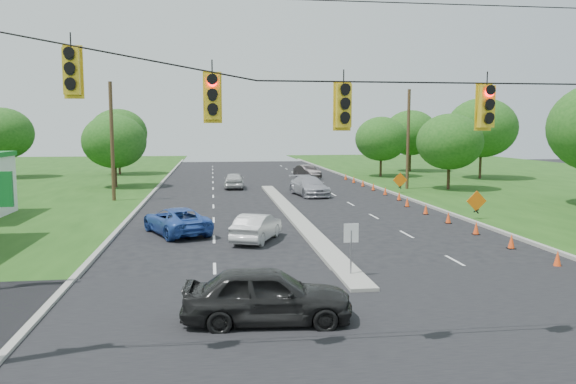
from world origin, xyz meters
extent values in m
plane|color=black|center=(0.00, 0.00, 0.00)|extent=(160.00, 160.00, 0.00)
cube|color=black|center=(0.00, 0.00, 0.00)|extent=(160.00, 14.00, 0.02)
cube|color=gray|center=(-10.10, 30.00, 0.00)|extent=(0.25, 110.00, 0.16)
cube|color=gray|center=(10.10, 30.00, 0.00)|extent=(0.25, 110.00, 0.16)
cube|color=gray|center=(0.00, 21.00, 0.00)|extent=(1.00, 34.00, 0.18)
cylinder|color=gray|center=(0.00, 6.00, 0.90)|extent=(0.06, 0.06, 1.80)
cube|color=white|center=(0.00, 6.00, 1.70)|extent=(0.55, 0.04, 0.70)
cylinder|color=black|center=(0.00, -1.00, 7.00)|extent=(24.00, 0.04, 0.04)
cube|color=yellow|center=(-8.00, -1.00, 6.75)|extent=(0.34, 0.24, 1.00)
cube|color=yellow|center=(-5.00, -1.00, 6.22)|extent=(0.34, 0.24, 1.00)
cube|color=yellow|center=(-2.00, -1.00, 6.05)|extent=(0.34, 0.24, 1.00)
cube|color=yellow|center=(1.50, -1.00, 6.05)|extent=(0.34, 0.24, 1.00)
cylinder|color=#422D1C|center=(-12.50, 30.00, 4.50)|extent=(0.28, 0.28, 9.00)
cylinder|color=#422D1C|center=(12.50, 35.00, 4.50)|extent=(0.28, 0.28, 9.00)
cone|color=#FF4D18|center=(8.60, 6.50, 0.35)|extent=(0.32, 0.32, 0.70)
cone|color=#FF4D18|center=(8.60, 10.00, 0.35)|extent=(0.32, 0.32, 0.70)
cone|color=#FF4D18|center=(8.60, 13.50, 0.35)|extent=(0.32, 0.32, 0.70)
cone|color=#FF4D18|center=(8.60, 17.00, 0.35)|extent=(0.32, 0.32, 0.70)
cone|color=#FF4D18|center=(8.60, 20.50, 0.35)|extent=(0.32, 0.32, 0.70)
cone|color=#FF4D18|center=(8.60, 24.00, 0.35)|extent=(0.32, 0.32, 0.70)
cone|color=#FF4D18|center=(9.20, 27.50, 0.35)|extent=(0.32, 0.32, 0.70)
cone|color=#FF4D18|center=(9.20, 31.00, 0.35)|extent=(0.32, 0.32, 0.70)
cone|color=#FF4D18|center=(9.20, 34.50, 0.35)|extent=(0.32, 0.32, 0.70)
cone|color=#FF4D18|center=(9.20, 38.00, 0.35)|extent=(0.32, 0.32, 0.70)
cone|color=#FF4D18|center=(9.20, 41.50, 0.35)|extent=(0.32, 0.32, 0.70)
cone|color=#FF4D18|center=(9.20, 45.00, 0.35)|extent=(0.32, 0.32, 0.70)
cube|color=black|center=(10.80, 18.00, 0.55)|extent=(0.06, 0.58, 0.26)
cube|color=black|center=(10.80, 18.00, 0.55)|extent=(0.06, 0.58, 0.26)
cube|color=orange|center=(10.80, 18.00, 1.15)|extent=(1.27, 0.05, 1.27)
cube|color=black|center=(10.80, 32.00, 0.55)|extent=(0.06, 0.58, 0.26)
cube|color=black|center=(10.80, 32.00, 0.55)|extent=(0.06, 0.58, 0.26)
cube|color=orange|center=(10.80, 32.00, 1.15)|extent=(1.27, 0.05, 1.27)
cylinder|color=black|center=(-28.00, 52.00, 1.44)|extent=(0.28, 0.28, 2.88)
ellipsoid|color=#194C14|center=(-28.00, 52.00, 4.96)|extent=(6.72, 6.72, 5.76)
cylinder|color=black|center=(-14.00, 40.00, 1.26)|extent=(0.28, 0.28, 2.52)
ellipsoid|color=#194C14|center=(-14.00, 40.00, 4.34)|extent=(5.88, 5.88, 5.04)
cylinder|color=black|center=(-16.00, 55.00, 1.44)|extent=(0.28, 0.28, 2.88)
ellipsoid|color=#194C14|center=(-16.00, 55.00, 4.96)|extent=(6.72, 6.72, 5.76)
cylinder|color=black|center=(16.00, 34.00, 1.26)|extent=(0.28, 0.28, 2.52)
ellipsoid|color=#194C14|center=(16.00, 34.00, 4.34)|extent=(5.88, 5.88, 5.04)
cylinder|color=black|center=(24.00, 44.00, 1.62)|extent=(0.28, 0.28, 3.24)
ellipsoid|color=#194C14|center=(24.00, 44.00, 5.58)|extent=(7.56, 7.56, 6.48)
cylinder|color=black|center=(20.00, 55.00, 1.44)|extent=(0.28, 0.28, 2.88)
ellipsoid|color=#194C14|center=(20.00, 55.00, 4.96)|extent=(6.72, 6.72, 5.76)
cylinder|color=black|center=(14.00, 48.00, 1.26)|extent=(0.28, 0.28, 2.52)
ellipsoid|color=#194C14|center=(14.00, 48.00, 4.34)|extent=(5.88, 5.88, 5.04)
imported|color=black|center=(-3.53, 1.61, 0.82)|extent=(4.96, 2.31, 1.64)
imported|color=#B3B3B3|center=(-2.90, 13.41, 0.68)|extent=(2.90, 4.36, 1.36)
imported|color=#2E54AC|center=(-6.96, 15.81, 0.71)|extent=(4.19, 5.60, 1.41)
imported|color=#9E9DA7|center=(2.87, 31.49, 0.79)|extent=(3.06, 5.73, 1.58)
imported|color=silver|center=(-3.06, 37.99, 0.74)|extent=(1.94, 4.44, 1.49)
imported|color=black|center=(5.43, 47.60, 0.72)|extent=(2.67, 4.64, 1.45)
camera|label=1|loc=(-5.02, -13.82, 5.53)|focal=35.00mm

